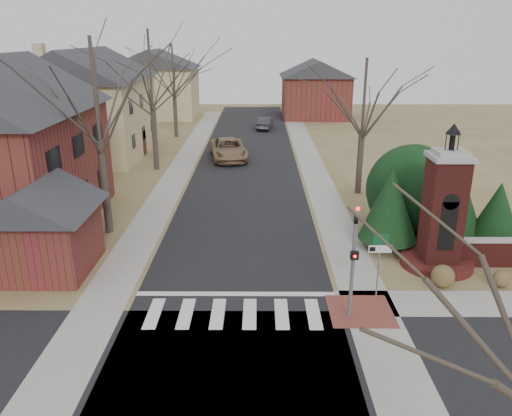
{
  "coord_description": "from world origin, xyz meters",
  "views": [
    {
      "loc": [
        0.93,
        -15.57,
        9.95
      ],
      "look_at": [
        0.81,
        6.0,
        2.4
      ],
      "focal_mm": 35.0,
      "sensor_mm": 36.0,
      "label": 1
    }
  ],
  "objects_px": {
    "sign_post": "(380,254)",
    "brick_gate_monument": "(442,221)",
    "distant_car": "(265,123)",
    "pickup_truck": "(228,149)",
    "traffic_signal_pole": "(354,254)"
  },
  "relations": [
    {
      "from": "sign_post",
      "to": "pickup_truck",
      "type": "xyz_separation_m",
      "value": [
        -7.19,
        23.36,
        -1.1
      ]
    },
    {
      "from": "brick_gate_monument",
      "to": "distant_car",
      "type": "bearing_deg",
      "value": 102.19
    },
    {
      "from": "traffic_signal_pole",
      "to": "brick_gate_monument",
      "type": "relative_size",
      "value": 0.69
    },
    {
      "from": "traffic_signal_pole",
      "to": "distant_car",
      "type": "height_order",
      "value": "traffic_signal_pole"
    },
    {
      "from": "traffic_signal_pole",
      "to": "pickup_truck",
      "type": "xyz_separation_m",
      "value": [
        -5.9,
        24.77,
        -1.74
      ]
    },
    {
      "from": "traffic_signal_pole",
      "to": "distant_car",
      "type": "distance_m",
      "value": 38.81
    },
    {
      "from": "sign_post",
      "to": "brick_gate_monument",
      "type": "distance_m",
      "value": 4.55
    },
    {
      "from": "sign_post",
      "to": "pickup_truck",
      "type": "distance_m",
      "value": 24.46
    },
    {
      "from": "traffic_signal_pole",
      "to": "pickup_truck",
      "type": "height_order",
      "value": "traffic_signal_pole"
    },
    {
      "from": "distant_car",
      "to": "pickup_truck",
      "type": "bearing_deg",
      "value": 86.27
    },
    {
      "from": "sign_post",
      "to": "pickup_truck",
      "type": "relative_size",
      "value": 0.45
    },
    {
      "from": "pickup_truck",
      "to": "distant_car",
      "type": "bearing_deg",
      "value": 68.2
    },
    {
      "from": "distant_car",
      "to": "sign_post",
      "type": "bearing_deg",
      "value": 105.36
    },
    {
      "from": "sign_post",
      "to": "brick_gate_monument",
      "type": "height_order",
      "value": "brick_gate_monument"
    },
    {
      "from": "traffic_signal_pole",
      "to": "brick_gate_monument",
      "type": "distance_m",
      "value": 6.47
    }
  ]
}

